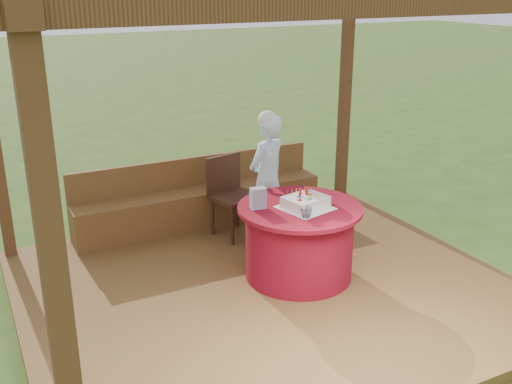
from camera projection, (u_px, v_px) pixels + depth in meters
ground at (268, 297)px, 5.80m from camera, size 60.00×60.00×0.00m
deck at (268, 291)px, 5.78m from camera, size 4.50×4.00×0.12m
pergola at (270, 42)px, 4.99m from camera, size 4.50×4.00×2.72m
bench at (200, 204)px, 7.11m from camera, size 3.00×0.42×0.80m
table at (299, 241)px, 5.84m from camera, size 1.20×1.20×0.74m
chair at (231, 191)px, 6.79m from camera, size 0.55×0.55×0.91m
elderly_woman at (267, 177)px, 6.55m from camera, size 0.62×0.53×1.48m
birthday_cake at (305, 202)px, 5.65m from camera, size 0.53×0.53×0.19m
gift_bag at (258, 198)px, 5.63m from camera, size 0.15×0.11×0.20m
drinking_glass at (306, 213)px, 5.42m from camera, size 0.12×0.12×0.10m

